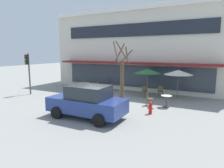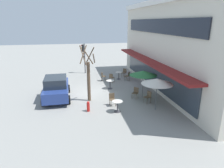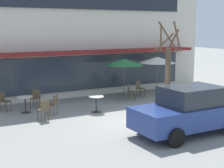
{
  "view_description": "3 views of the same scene",
  "coord_description": "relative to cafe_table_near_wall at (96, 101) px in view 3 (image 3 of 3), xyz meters",
  "views": [
    {
      "loc": [
        6.86,
        -10.74,
        3.5
      ],
      "look_at": [
        -0.44,
        2.96,
        1.01
      ],
      "focal_mm": 32.0,
      "sensor_mm": 36.0,
      "label": 1
    },
    {
      "loc": [
        15.93,
        -0.88,
        5.73
      ],
      "look_at": [
        0.61,
        2.21,
        0.85
      ],
      "focal_mm": 32.0,
      "sensor_mm": 36.0,
      "label": 2
    },
    {
      "loc": [
        -7.55,
        -11.52,
        3.89
      ],
      "look_at": [
        0.2,
        2.49,
        1.23
      ],
      "focal_mm": 55.0,
      "sensor_mm": 36.0,
      "label": 3
    }
  ],
  "objects": [
    {
      "name": "cafe_chair_2",
      "position": [
        -2.17,
        2.26,
        0.01
      ],
      "size": [
        0.57,
        0.57,
        0.89
      ],
      "color": "brown",
      "rests_on": "ground"
    },
    {
      "name": "fire_hydrant",
      "position": [
        4.36,
        -2.32,
        -0.16
      ],
      "size": [
        0.36,
        0.2,
        0.71
      ],
      "color": "red",
      "rests_on": "ground"
    },
    {
      "name": "cafe_chair_6",
      "position": [
        3.71,
        -0.56,
        0.01
      ],
      "size": [
        0.44,
        0.44,
        0.89
      ],
      "color": "brown",
      "rests_on": "ground"
    },
    {
      "name": "cafe_chair_4",
      "position": [
        -3.67,
        2.27,
        0.01
      ],
      "size": [
        0.57,
        0.57,
        0.89
      ],
      "color": "brown",
      "rests_on": "ground"
    },
    {
      "name": "patio_umbrella_green_folded",
      "position": [
        2.73,
        2.05,
        1.51
      ],
      "size": [
        2.1,
        2.1,
        2.2
      ],
      "color": "#4C4C51",
      "rests_on": "ground"
    },
    {
      "name": "street_tree",
      "position": [
        2.45,
        -2.08,
        1.35
      ],
      "size": [
        1.2,
        1.18,
        4.16
      ],
      "color": "brown",
      "rests_on": "ground"
    },
    {
      "name": "ground_plane",
      "position": [
        0.73,
        -2.3,
        -0.52
      ],
      "size": [
        80.0,
        80.0,
        0.0
      ],
      "primitive_type": "plane",
      "color": "gray"
    },
    {
      "name": "building_facade",
      "position": [
        0.73,
        7.66,
        3.24
      ],
      "size": [
        17.0,
        9.1,
        7.5
      ],
      "color": "beige",
      "rests_on": "ground"
    },
    {
      "name": "parked_sedan",
      "position": [
        1.55,
        -4.51,
        0.36
      ],
      "size": [
        4.22,
        2.06,
        1.76
      ],
      "color": "navy",
      "rests_on": "ground"
    },
    {
      "name": "cafe_table_near_wall",
      "position": [
        0.0,
        0.0,
        0.0
      ],
      "size": [
        0.7,
        0.7,
        0.76
      ],
      "color": "#333338",
      "rests_on": "ground"
    },
    {
      "name": "cafe_chair_3",
      "position": [
        2.76,
        1.49,
        0.01
      ],
      "size": [
        0.57,
        0.57,
        0.89
      ],
      "color": "brown",
      "rests_on": "ground"
    },
    {
      "name": "patio_umbrella_cream_folded",
      "position": [
        5.03,
        2.17,
        1.51
      ],
      "size": [
        2.1,
        2.1,
        2.2
      ],
      "color": "#4C4C51",
      "rests_on": "ground"
    },
    {
      "name": "cafe_chair_5",
      "position": [
        -1.88,
        0.51,
        0.01
      ],
      "size": [
        0.57,
        0.57,
        0.89
      ],
      "color": "brown",
      "rests_on": "ground"
    },
    {
      "name": "cafe_table_by_tree",
      "position": [
        -2.88,
        1.48,
        0.0
      ],
      "size": [
        0.7,
        0.7,
        0.76
      ],
      "color": "#333338",
      "rests_on": "ground"
    },
    {
      "name": "cafe_chair_1",
      "position": [
        -2.56,
        -0.23,
        0.01
      ],
      "size": [
        0.47,
        0.47,
        0.89
      ],
      "color": "brown",
      "rests_on": "ground"
    },
    {
      "name": "cafe_chair_0",
      "position": [
        3.78,
        2.12,
        0.01
      ],
      "size": [
        0.52,
        0.52,
        0.89
      ],
      "color": "brown",
      "rests_on": "ground"
    },
    {
      "name": "cafe_table_streetside",
      "position": [
        4.82,
        -0.44,
        0.0
      ],
      "size": [
        0.7,
        0.7,
        0.76
      ],
      "color": "#333338",
      "rests_on": "ground"
    }
  ]
}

